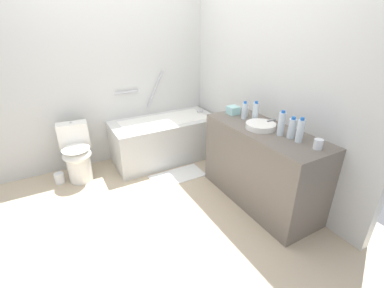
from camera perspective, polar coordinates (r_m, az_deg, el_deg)
ground_plane at (r=2.97m, az=-8.29°, el=-12.69°), size 3.65×3.65×0.00m
wall_back_tiled at (r=3.68m, az=-17.35°, el=14.87°), size 3.05×0.10×2.45m
wall_right_mirror at (r=3.14m, az=14.81°, el=13.59°), size 0.10×2.94×2.45m
bathtub at (r=3.75m, az=-5.71°, el=1.33°), size 1.43×0.67×1.18m
toilet at (r=3.50m, az=-23.39°, el=-1.98°), size 0.38×0.51×0.70m
vanity_counter at (r=2.90m, az=14.58°, el=-4.54°), size 0.54×1.33×0.83m
sink_basin at (r=2.71m, az=14.46°, el=3.79°), size 0.29×0.29×0.06m
sink_faucet at (r=2.83m, az=17.07°, el=4.44°), size 0.12×0.15×0.07m
water_bottle_0 at (r=2.58m, az=18.59°, el=4.13°), size 0.06×0.06×0.24m
water_bottle_1 at (r=2.86m, az=13.39°, el=6.62°), size 0.06×0.06×0.22m
water_bottle_2 at (r=2.49m, az=22.14°, el=2.65°), size 0.06×0.06×0.22m
water_bottle_3 at (r=2.93m, az=11.16°, el=6.97°), size 0.06×0.06×0.19m
water_bottle_4 at (r=2.56m, az=20.60°, el=3.17°), size 0.07×0.07×0.20m
drinking_glass_0 at (r=2.44m, az=25.38°, el=-0.03°), size 0.07×0.07×0.09m
drinking_glass_1 at (r=3.04m, az=11.30°, el=6.82°), size 0.08×0.08×0.10m
tissue_box at (r=3.08m, az=8.81°, el=7.17°), size 0.12×0.12×0.09m
bath_mat at (r=3.41m, az=-3.17°, el=-6.81°), size 0.67×0.33×0.01m
toilet_paper_roll at (r=3.63m, az=-26.48°, el=-6.54°), size 0.11×0.11×0.13m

